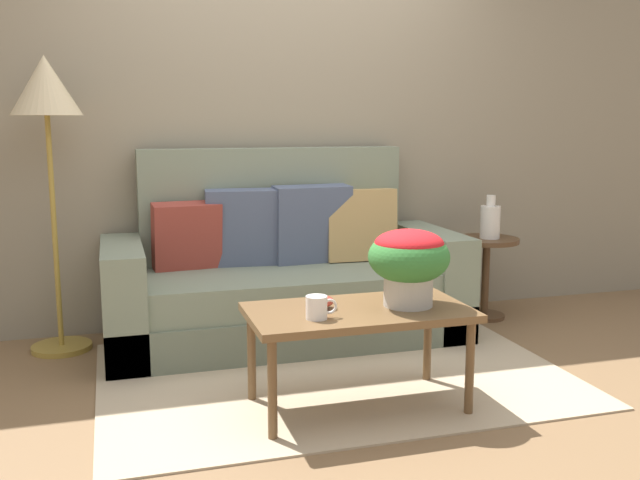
{
  "coord_description": "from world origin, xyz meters",
  "views": [
    {
      "loc": [
        -1.08,
        -3.21,
        1.32
      ],
      "look_at": [
        -0.04,
        0.27,
        0.7
      ],
      "focal_mm": 39.9,
      "sensor_mm": 36.0,
      "label": 1
    }
  ],
  "objects_px": {
    "couch": "(284,280)",
    "side_table": "(486,263)",
    "floor_lamp": "(47,107)",
    "table_vase": "(490,221)",
    "coffee_table": "(358,319)",
    "potted_plant": "(409,258)",
    "coffee_mug": "(317,307)",
    "snack_bowl": "(322,301)"
  },
  "relations": [
    {
      "from": "floor_lamp",
      "to": "couch",
      "type": "bearing_deg",
      "value": -5.22
    },
    {
      "from": "side_table",
      "to": "floor_lamp",
      "type": "xyz_separation_m",
      "value": [
        -2.69,
        0.1,
        1.01
      ]
    },
    {
      "from": "coffee_table",
      "to": "floor_lamp",
      "type": "relative_size",
      "value": 0.6
    },
    {
      "from": "potted_plant",
      "to": "table_vase",
      "type": "height_order",
      "value": "table_vase"
    },
    {
      "from": "snack_bowl",
      "to": "coffee_table",
      "type": "bearing_deg",
      "value": -16.27
    },
    {
      "from": "floor_lamp",
      "to": "table_vase",
      "type": "relative_size",
      "value": 5.83
    },
    {
      "from": "side_table",
      "to": "coffee_table",
      "type": "bearing_deg",
      "value": -138.17
    },
    {
      "from": "coffee_table",
      "to": "potted_plant",
      "type": "relative_size",
      "value": 2.7
    },
    {
      "from": "couch",
      "to": "floor_lamp",
      "type": "relative_size",
      "value": 1.27
    },
    {
      "from": "couch",
      "to": "table_vase",
      "type": "distance_m",
      "value": 1.43
    },
    {
      "from": "floor_lamp",
      "to": "potted_plant",
      "type": "xyz_separation_m",
      "value": [
        1.6,
        -1.3,
        -0.69
      ]
    },
    {
      "from": "couch",
      "to": "coffee_table",
      "type": "distance_m",
      "value": 1.17
    },
    {
      "from": "side_table",
      "to": "potted_plant",
      "type": "bearing_deg",
      "value": -132.24
    },
    {
      "from": "coffee_table",
      "to": "table_vase",
      "type": "relative_size",
      "value": 3.52
    },
    {
      "from": "coffee_table",
      "to": "floor_lamp",
      "type": "height_order",
      "value": "floor_lamp"
    },
    {
      "from": "couch",
      "to": "coffee_table",
      "type": "relative_size",
      "value": 2.1
    },
    {
      "from": "potted_plant",
      "to": "coffee_mug",
      "type": "xyz_separation_m",
      "value": [
        -0.46,
        -0.09,
        -0.17
      ]
    },
    {
      "from": "couch",
      "to": "side_table",
      "type": "height_order",
      "value": "couch"
    },
    {
      "from": "coffee_table",
      "to": "potted_plant",
      "type": "distance_m",
      "value": 0.36
    },
    {
      "from": "potted_plant",
      "to": "coffee_mug",
      "type": "bearing_deg",
      "value": -168.89
    },
    {
      "from": "side_table",
      "to": "table_vase",
      "type": "relative_size",
      "value": 1.91
    },
    {
      "from": "coffee_mug",
      "to": "snack_bowl",
      "type": "height_order",
      "value": "coffee_mug"
    },
    {
      "from": "couch",
      "to": "table_vase",
      "type": "relative_size",
      "value": 7.38
    },
    {
      "from": "side_table",
      "to": "snack_bowl",
      "type": "relative_size",
      "value": 4.87
    },
    {
      "from": "floor_lamp",
      "to": "table_vase",
      "type": "height_order",
      "value": "floor_lamp"
    },
    {
      "from": "couch",
      "to": "side_table",
      "type": "distance_m",
      "value": 1.39
    },
    {
      "from": "floor_lamp",
      "to": "coffee_table",
      "type": "bearing_deg",
      "value": -43.27
    },
    {
      "from": "side_table",
      "to": "coffee_mug",
      "type": "distance_m",
      "value": 2.02
    },
    {
      "from": "couch",
      "to": "table_vase",
      "type": "xyz_separation_m",
      "value": [
        1.39,
        0.01,
        0.31
      ]
    },
    {
      "from": "coffee_table",
      "to": "snack_bowl",
      "type": "height_order",
      "value": "snack_bowl"
    },
    {
      "from": "potted_plant",
      "to": "snack_bowl",
      "type": "bearing_deg",
      "value": 171.3
    },
    {
      "from": "potted_plant",
      "to": "floor_lamp",
      "type": "bearing_deg",
      "value": 140.95
    },
    {
      "from": "couch",
      "to": "snack_bowl",
      "type": "xyz_separation_m",
      "value": [
        -0.1,
        -1.12,
        0.15
      ]
    },
    {
      "from": "floor_lamp",
      "to": "side_table",
      "type": "bearing_deg",
      "value": -2.05
    },
    {
      "from": "table_vase",
      "to": "potted_plant",
      "type": "bearing_deg",
      "value": -132.86
    },
    {
      "from": "snack_bowl",
      "to": "table_vase",
      "type": "bearing_deg",
      "value": 36.94
    },
    {
      "from": "couch",
      "to": "potted_plant",
      "type": "distance_m",
      "value": 1.26
    },
    {
      "from": "potted_plant",
      "to": "coffee_mug",
      "type": "height_order",
      "value": "potted_plant"
    },
    {
      "from": "couch",
      "to": "table_vase",
      "type": "height_order",
      "value": "couch"
    },
    {
      "from": "coffee_table",
      "to": "snack_bowl",
      "type": "relative_size",
      "value": 8.98
    },
    {
      "from": "snack_bowl",
      "to": "table_vase",
      "type": "height_order",
      "value": "table_vase"
    },
    {
      "from": "potted_plant",
      "to": "couch",
      "type": "bearing_deg",
      "value": 104.15
    }
  ]
}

